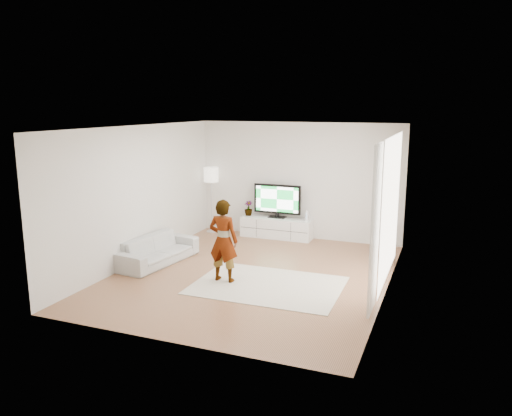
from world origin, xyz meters
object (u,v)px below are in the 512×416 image
at_px(television, 277,200).
at_px(player, 223,241).
at_px(media_console, 277,228).
at_px(floor_lamp, 211,178).
at_px(sofa, 158,250).
at_px(rug, 268,285).

relative_size(television, player, 0.77).
height_order(media_console, player, player).
height_order(player, floor_lamp, floor_lamp).
xyz_separation_m(media_console, sofa, (-1.62, -2.79, 0.03)).
relative_size(media_console, player, 1.15).
relative_size(media_console, television, 1.49).
bearing_deg(rug, sofa, 170.46).
distance_m(sofa, floor_lamp, 2.95).
height_order(media_console, rug, media_console).
bearing_deg(floor_lamp, television, 3.06).
bearing_deg(media_console, television, 90.00).
height_order(television, rug, television).
bearing_deg(player, sofa, -15.08).
height_order(rug, player, player).
relative_size(media_console, floor_lamp, 1.06).
xyz_separation_m(rug, player, (-0.84, -0.07, 0.77)).
relative_size(sofa, floor_lamp, 1.14).
height_order(television, player, player).
relative_size(rug, player, 1.71).
distance_m(television, player, 3.33).
distance_m(television, floor_lamp, 1.80).
distance_m(rug, sofa, 2.62).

